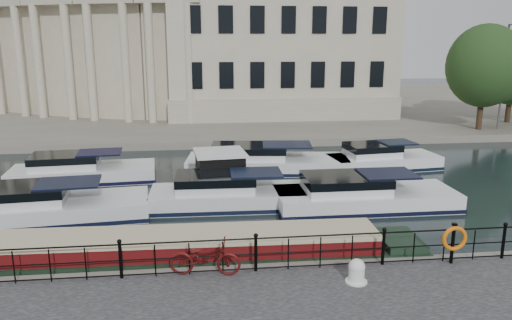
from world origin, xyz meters
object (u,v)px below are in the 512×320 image
at_px(mooring_bollard, 357,271).
at_px(life_ring_post, 454,239).
at_px(bicycle, 205,257).
at_px(narrowboat, 182,257).
at_px(harbour_hut, 220,174).

relative_size(mooring_bollard, life_ring_post, 0.54).
relative_size(bicycle, mooring_bollard, 2.95).
bearing_deg(narrowboat, mooring_bollard, -26.58).
height_order(mooring_bollard, life_ring_post, life_ring_post).
height_order(narrowboat, harbour_hut, harbour_hut).
xyz_separation_m(mooring_bollard, life_ring_post, (3.37, 0.84, 0.50)).
height_order(mooring_bollard, harbour_hut, harbour_hut).
height_order(bicycle, harbour_hut, harbour_hut).
bearing_deg(life_ring_post, mooring_bollard, -166.09).
relative_size(mooring_bollard, narrowboat, 0.04).
relative_size(mooring_bollard, harbour_hut, 0.20).
bearing_deg(bicycle, harbour_hut, 3.23).
bearing_deg(mooring_bollard, narrowboat, 151.97).
bearing_deg(mooring_bollard, life_ring_post, 13.91).
bearing_deg(life_ring_post, harbour_hut, 123.89).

